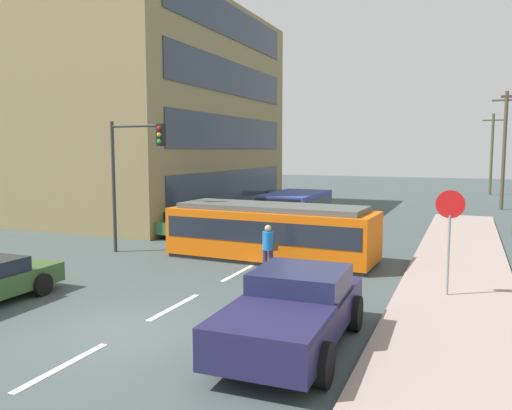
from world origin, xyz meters
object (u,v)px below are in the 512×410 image
parked_sedan_mid (189,221)px  parked_sedan_furthest (283,198)px  parked_sedan_far (248,207)px  utility_pole_distant (492,152)px  stop_sign (450,221)px  traffic_light_mast (132,162)px  utility_pole_far (504,148)px  streetcar_tram (271,231)px  city_bus (295,209)px  pickup_truck_parked (294,310)px  pedestrian_crossing (268,247)px

parked_sedan_mid → parked_sedan_furthest: bearing=88.5°
parked_sedan_far → utility_pole_distant: utility_pole_distant is taller
parked_sedan_furthest → stop_sign: bearing=-59.2°
parked_sedan_furthest → traffic_light_mast: traffic_light_mast is taller
parked_sedan_mid → utility_pole_far: bearing=49.4°
streetcar_tram → parked_sedan_furthest: streetcar_tram is taller
city_bus → utility_pole_far: bearing=53.8°
pickup_truck_parked → parked_sedan_mid: pickup_truck_parked is taller
city_bus → parked_sedan_mid: size_ratio=1.21×
city_bus → pedestrian_crossing: 9.62m
pickup_truck_parked → stop_sign: (2.82, 4.84, 1.40)m
stop_sign → utility_pole_distant: 36.66m
utility_pole_distant → traffic_light_mast: bearing=-112.0°
stop_sign → utility_pole_distant: utility_pole_distant is taller
parked_sedan_mid → parked_sedan_far: size_ratio=0.97×
city_bus → parked_sedan_mid: (-4.39, -3.12, -0.47)m
streetcar_tram → parked_sedan_far: streetcar_tram is taller
streetcar_tram → city_bus: (-1.41, 7.08, 0.01)m
city_bus → utility_pole_far: utility_pole_far is taller
streetcar_tram → parked_sedan_furthest: (-5.46, 16.75, -0.46)m
parked_sedan_furthest → utility_pole_far: 15.41m
city_bus → stop_sign: bearing=-52.5°
stop_sign → parked_sedan_furthest: bearing=120.8°
streetcar_tram → parked_sedan_mid: (-5.81, 3.96, -0.46)m
city_bus → stop_sign: 12.70m
city_bus → pickup_truck_parked: 15.66m
utility_pole_distant → parked_sedan_far: bearing=-121.9°
traffic_light_mast → streetcar_tram: bearing=10.9°
pedestrian_crossing → utility_pole_distant: (7.80, 35.89, 2.90)m
pickup_truck_parked → stop_sign: stop_sign is taller
pickup_truck_parked → parked_sedan_furthest: pickup_truck_parked is taller
pickup_truck_parked → utility_pole_far: bearing=79.4°
stop_sign → pickup_truck_parked: bearing=-120.2°
streetcar_tram → parked_sedan_mid: streetcar_tram is taller
utility_pole_far → streetcar_tram: bearing=-112.8°
pedestrian_crossing → utility_pole_far: bearing=70.9°
pedestrian_crossing → utility_pole_distant: utility_pole_distant is taller
parked_sedan_mid → utility_pole_far: utility_pole_far is taller
pedestrian_crossing → utility_pole_far: (8.11, 23.41, 3.25)m
streetcar_tram → city_bus: 7.22m
city_bus → traffic_light_mast: traffic_light_mast is taller
streetcar_tram → parked_sedan_far: size_ratio=1.78×
pedestrian_crossing → utility_pole_far: utility_pole_far is taller
parked_sedan_far → parked_sedan_furthest: same height
streetcar_tram → pedestrian_crossing: (0.77, -2.29, -0.14)m
city_bus → utility_pole_distant: 28.47m
pedestrian_crossing → pickup_truck_parked: pedestrian_crossing is taller
streetcar_tram → parked_sedan_mid: 7.05m
stop_sign → traffic_light_mast: (-11.69, 1.92, 1.42)m
parked_sedan_far → utility_pole_far: (14.53, 10.36, 3.56)m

